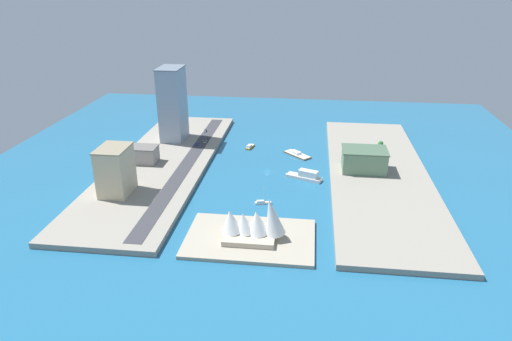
{
  "coord_description": "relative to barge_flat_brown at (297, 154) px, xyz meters",
  "views": [
    {
      "loc": [
        -29.9,
        312.72,
        135.43
      ],
      "look_at": [
        7.11,
        10.69,
        4.95
      ],
      "focal_mm": 32.16,
      "sensor_mm": 36.0,
      "label": 1
    }
  ],
  "objects": [
    {
      "name": "traffic_light_waterfront",
      "position": [
        75.24,
        -6.75,
        6.87
      ],
      "size": [
        0.36,
        0.36,
        6.5
      ],
      "color": "black",
      "rests_on": "quay_east"
    },
    {
      "name": "ferry_white_commuter",
      "position": [
        -8.12,
        47.07,
        1.84
      ],
      "size": [
        27.29,
        15.67,
        7.23
      ],
      "color": "silver",
      "rests_on": "ground_plane"
    },
    {
      "name": "water_taxi_orange",
      "position": [
        40.18,
        -12.29,
        0.24
      ],
      "size": [
        6.84,
        13.58,
        3.15
      ],
      "color": "orange",
      "rests_on": "ground_plane"
    },
    {
      "name": "opera_landmark",
      "position": [
        19.0,
        132.77,
        9.85
      ],
      "size": [
        37.05,
        23.75,
        25.19
      ],
      "color": "#BCAD93",
      "rests_on": "peninsula_point"
    },
    {
      "name": "office_block_beige",
      "position": [
        113.63,
        91.0,
        18.34
      ],
      "size": [
        18.7,
        25.31,
        31.56
      ],
      "color": "#C6B793",
      "rests_on": "quay_east"
    },
    {
      "name": "carpark_squat_concrete",
      "position": [
        117.35,
        37.68,
        8.84
      ],
      "size": [
        26.1,
        15.64,
        12.55
      ],
      "color": "gray",
      "rests_on": "quay_east"
    },
    {
      "name": "park_tree_cluster",
      "position": [
        -65.63,
        -5.73,
        7.85
      ],
      "size": [
        7.31,
        13.49,
        8.1
      ],
      "color": "brown",
      "rests_on": "quay_west"
    },
    {
      "name": "road_strip",
      "position": [
        81.6,
        36.13,
        2.6
      ],
      "size": [
        10.59,
        228.0,
        0.15
      ],
      "primitive_type": "cube",
      "color": "#38383D",
      "rests_on": "quay_east"
    },
    {
      "name": "van_white",
      "position": [
        78.78,
        -11.71,
        3.43
      ],
      "size": [
        2.02,
        4.73,
        1.54
      ],
      "color": "black",
      "rests_on": "road_strip"
    },
    {
      "name": "peninsula_point",
      "position": [
        20.57,
        132.77,
        0.03
      ],
      "size": [
        70.99,
        47.13,
        2.0
      ],
      "primitive_type": "cube",
      "color": "#A89E89",
      "rests_on": "ground_plane"
    },
    {
      "name": "barge_flat_brown",
      "position": [
        0.0,
        0.0,
        0.0
      ],
      "size": [
        23.36,
        22.98,
        2.98
      ],
      "color": "brown",
      "rests_on": "ground_plane"
    },
    {
      "name": "hatchback_blue",
      "position": [
        84.51,
        -5.98,
        3.47
      ],
      "size": [
        1.92,
        5.16,
        1.6
      ],
      "color": "black",
      "rests_on": "road_strip"
    },
    {
      "name": "terminal_long_green",
      "position": [
        -49.59,
        33.0,
        10.68
      ],
      "size": [
        32.25,
        23.5,
        16.23
      ],
      "color": "slate",
      "rests_on": "quay_west"
    },
    {
      "name": "sedan_silver",
      "position": [
        85.06,
        -40.3,
        3.49
      ],
      "size": [
        2.1,
        5.08,
        1.66
      ],
      "color": "black",
      "rests_on": "road_strip"
    },
    {
      "name": "tower_tall_glass",
      "position": [
        106.95,
        -18.21,
        33.47
      ],
      "size": [
        19.17,
        28.76,
        61.81
      ],
      "color": "#8C9EB2",
      "rests_on": "quay_east"
    },
    {
      "name": "ground_plane",
      "position": [
        20.69,
        36.13,
        -0.97
      ],
      "size": [
        440.0,
        440.0,
        0.0
      ],
      "primitive_type": "plane",
      "color": "#23668E"
    },
    {
      "name": "quay_west",
      "position": [
        -60.51,
        36.13,
        0.78
      ],
      "size": [
        70.0,
        240.0,
        3.5
      ],
      "primitive_type": "cube",
      "color": "gray",
      "rests_on": "ground_plane"
    },
    {
      "name": "sailboat_small_white",
      "position": [
        18.4,
        88.76,
        0.06
      ],
      "size": [
        11.46,
        4.57,
        12.57
      ],
      "color": "white",
      "rests_on": "ground_plane"
    },
    {
      "name": "quay_east",
      "position": [
        101.89,
        36.13,
        0.78
      ],
      "size": [
        70.0,
        240.0,
        3.5
      ],
      "primitive_type": "cube",
      "color": "gray",
      "rests_on": "ground_plane"
    }
  ]
}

